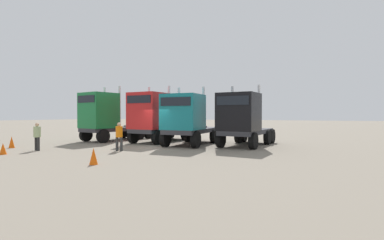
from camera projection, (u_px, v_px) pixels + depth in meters
ground at (150, 148)px, 18.50m from camera, size 200.00×200.00×0.00m
semi_truck_green at (106, 117)px, 23.09m from camera, size 3.57×6.47×4.47m
semi_truck_red at (154, 117)px, 21.86m from camera, size 2.87×6.55×4.38m
semi_truck_teal at (187, 119)px, 19.70m from camera, size 2.84×6.26×4.11m
semi_truck_black at (242, 119)px, 18.97m from camera, size 2.97×5.90×4.15m
visitor_in_hivis at (119, 134)px, 16.82m from camera, size 0.48×0.48×1.69m
visitor_with_camera at (37, 135)px, 16.93m from camera, size 0.47×0.47×1.67m
traffic_cone_near at (3, 149)px, 15.32m from camera, size 0.36×0.36×0.62m
traffic_cone_mid at (94, 156)px, 12.21m from camera, size 0.36×0.36×0.72m
traffic_cone_far at (12, 142)px, 18.34m from camera, size 0.36×0.36×0.75m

